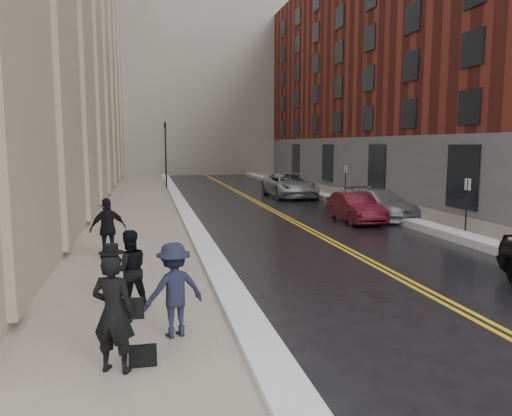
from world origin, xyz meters
name	(u,v)px	position (x,y,z in m)	size (l,w,h in m)	color
ground	(359,325)	(0.00, 0.00, 0.00)	(160.00, 160.00, 0.00)	black
sidewalk_left	(138,215)	(-4.50, 16.00, 0.07)	(4.00, 64.00, 0.15)	gray
sidewalk_right	(392,208)	(9.00, 16.00, 0.07)	(3.00, 64.00, 0.15)	gray
lane_stripe_a	(274,213)	(2.38, 16.00, 0.00)	(0.12, 64.00, 0.01)	gold
lane_stripe_b	(279,212)	(2.62, 16.00, 0.00)	(0.12, 64.00, 0.01)	gold
snow_ridge_left	(185,213)	(-2.20, 16.00, 0.13)	(0.70, 60.80, 0.26)	white
snow_ridge_right	(361,207)	(7.15, 16.00, 0.15)	(0.85, 60.80, 0.30)	white
building_right	(461,64)	(17.50, 23.00, 9.00)	(14.00, 50.00, 18.00)	maroon
tower_far_right	(267,18)	(14.00, 66.00, 22.00)	(22.00, 18.00, 44.00)	slate
traffic_signal	(166,150)	(-2.60, 30.00, 3.08)	(0.18, 0.15, 5.20)	black
parking_sign_near	(467,201)	(7.90, 8.00, 1.36)	(0.06, 0.35, 2.23)	black
parking_sign_far	(345,179)	(7.90, 20.00, 1.36)	(0.06, 0.35, 2.23)	black
car_maroon	(355,207)	(5.20, 12.21, 0.67)	(1.41, 4.04, 1.33)	#4D0D19
car_silver_near	(379,204)	(6.80, 13.09, 0.69)	(1.95, 4.79, 1.39)	#929499
car_silver_far	(290,185)	(5.24, 23.13, 0.82)	(2.71, 5.88, 1.64)	#A7AAAF
pedestrian_main	(114,313)	(-4.52, -1.38, 1.05)	(0.66, 0.43, 1.81)	black
pedestrian_a	(129,270)	(-4.40, 1.50, 0.97)	(0.80, 0.62, 1.65)	black
pedestrian_b	(174,290)	(-3.58, -0.15, 0.99)	(1.08, 0.62, 1.67)	black
pedestrian_c	(108,229)	(-5.15, 6.24, 1.06)	(1.06, 0.44, 1.81)	black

